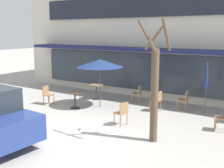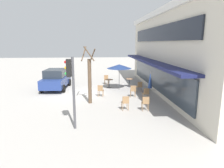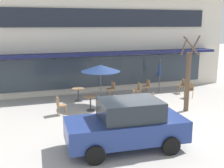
# 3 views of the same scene
# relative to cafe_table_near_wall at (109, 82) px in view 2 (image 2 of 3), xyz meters

# --- Properties ---
(ground_plane) EXTENTS (80.00, 80.00, 0.00)m
(ground_plane) POSITION_rel_cafe_table_near_wall_xyz_m (1.97, -2.35, -0.52)
(ground_plane) COLOR #ADA8A0
(building_facade) EXTENTS (17.35, 9.10, 6.50)m
(building_facade) POSITION_rel_cafe_table_near_wall_xyz_m (1.97, 7.61, 2.74)
(building_facade) COLOR beige
(building_facade) RESTS_ON ground
(cafe_table_near_wall) EXTENTS (0.70, 0.70, 0.76)m
(cafe_table_near_wall) POSITION_rel_cafe_table_near_wall_xyz_m (0.00, 0.00, 0.00)
(cafe_table_near_wall) COLOR #333338
(cafe_table_near_wall) RESTS_ON ground
(cafe_table_streetside) EXTENTS (0.70, 0.70, 0.76)m
(cafe_table_streetside) POSITION_rel_cafe_table_near_wall_xyz_m (-0.23, 1.93, 0.00)
(cafe_table_streetside) COLOR #333338
(cafe_table_streetside) RESTS_ON ground
(patio_umbrella_green_folded) EXTENTS (0.28, 0.28, 2.20)m
(patio_umbrella_green_folded) POSITION_rel_cafe_table_near_wall_xyz_m (5.14, 2.36, 1.11)
(patio_umbrella_green_folded) COLOR #4C4C51
(patio_umbrella_green_folded) RESTS_ON ground
(patio_umbrella_cream_folded) EXTENTS (2.10, 2.10, 2.20)m
(patio_umbrella_cream_folded) POSITION_rel_cafe_table_near_wall_xyz_m (0.79, 0.83, 1.51)
(patio_umbrella_cream_folded) COLOR #4C4C51
(patio_umbrella_cream_folded) RESTS_ON ground
(cafe_chair_0) EXTENTS (0.47, 0.47, 0.89)m
(cafe_chair_0) POSITION_rel_cafe_table_near_wall_xyz_m (1.93, 2.37, 0.01)
(cafe_chair_0) COLOR #9E754C
(cafe_chair_0) RESTS_ON ground
(cafe_chair_1) EXTENTS (0.49, 0.49, 0.89)m
(cafe_chair_1) POSITION_rel_cafe_table_near_wall_xyz_m (2.98, -0.84, 0.01)
(cafe_chair_1) COLOR #9E754C
(cafe_chair_1) RESTS_ON ground
(cafe_chair_2) EXTENTS (0.44, 0.44, 0.89)m
(cafe_chair_2) POSITION_rel_cafe_table_near_wall_xyz_m (3.28, 1.59, 0.01)
(cafe_chair_2) COLOR #9E754C
(cafe_chair_2) RESTS_ON ground
(cafe_chair_3) EXTENTS (0.41, 0.41, 0.89)m
(cafe_chair_3) POSITION_rel_cafe_table_near_wall_xyz_m (6.44, 1.76, 0.01)
(cafe_chair_3) COLOR #9E754C
(cafe_chair_3) RESTS_ON ground
(cafe_chair_4) EXTENTS (0.43, 0.43, 0.89)m
(cafe_chair_4) POSITION_rel_cafe_table_near_wall_xyz_m (4.24, 2.34, 0.01)
(cafe_chair_4) COLOR #9E754C
(cafe_chair_4) RESTS_ON ground
(cafe_chair_5) EXTENTS (0.44, 0.44, 0.89)m
(cafe_chair_5) POSITION_rel_cafe_table_near_wall_xyz_m (-1.57, -0.17, 0.01)
(cafe_chair_5) COLOR #9E754C
(cafe_chair_5) RESTS_ON ground
(cafe_chair_6) EXTENTS (0.44, 0.44, 0.89)m
(cafe_chair_6) POSITION_rel_cafe_table_near_wall_xyz_m (6.24, 0.58, 0.01)
(cafe_chair_6) COLOR #9E754C
(cafe_chair_6) RESTS_ON ground
(parked_sedan) EXTENTS (4.30, 2.20, 1.76)m
(parked_sedan) POSITION_rel_cafe_table_near_wall_xyz_m (0.14, -4.67, 0.36)
(parked_sedan) COLOR navy
(parked_sedan) RESTS_ON ground
(street_tree) EXTENTS (0.89, 0.97, 3.81)m
(street_tree) POSITION_rel_cafe_table_near_wall_xyz_m (4.59, -1.59, 1.17)
(street_tree) COLOR brown
(street_tree) RESTS_ON ground
(traffic_light_pole) EXTENTS (0.26, 0.44, 3.40)m
(traffic_light_pole) POSITION_rel_cafe_table_near_wall_xyz_m (8.64, -2.29, 1.78)
(traffic_light_pole) COLOR #47474C
(traffic_light_pole) RESTS_ON ground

